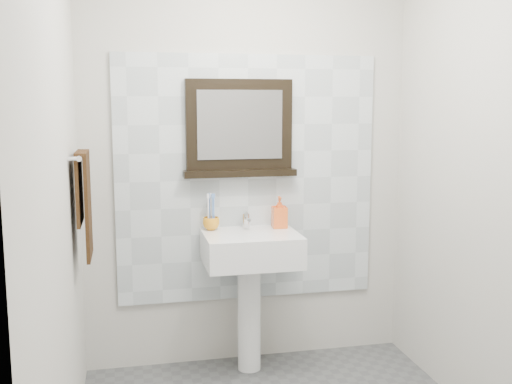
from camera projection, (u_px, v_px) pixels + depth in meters
back_wall at (247, 163)px, 3.66m from camera, size 2.00×0.01×2.50m
front_wall at (419, 245)px, 1.54m from camera, size 2.00×0.01×2.50m
left_wall at (58, 195)px, 2.39m from camera, size 0.01×2.20×2.50m
right_wall at (502, 181)px, 2.81m from camera, size 0.01×2.20×2.50m
splashback at (248, 179)px, 3.67m from camera, size 1.60×0.02×1.50m
pedestal_sink at (251, 263)px, 3.52m from camera, size 0.55×0.44×0.96m
toothbrush_cup at (211, 224)px, 3.57m from camera, size 0.11×0.11×0.08m
toothbrushes at (211, 210)px, 3.56m from camera, size 0.05×0.04×0.21m
soap_dispenser at (279, 212)px, 3.63m from camera, size 0.09×0.09×0.19m
framed_mirror at (239, 130)px, 3.58m from camera, size 0.68×0.11×0.58m
towel_bar at (81, 155)px, 3.02m from camera, size 0.07×0.40×0.03m
hand_towel at (84, 196)px, 3.05m from camera, size 0.06×0.30×0.55m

